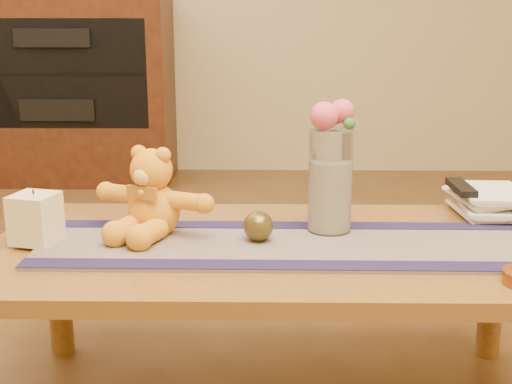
{
  "coord_description": "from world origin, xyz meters",
  "views": [
    {
      "loc": [
        -0.03,
        -1.59,
        1.0
      ],
      "look_at": [
        -0.05,
        0.0,
        0.58
      ],
      "focal_mm": 48.04,
      "sensor_mm": 36.0,
      "label": 1
    }
  ],
  "objects_px": {
    "teddy_bear": "(153,192)",
    "bronze_ball": "(258,226)",
    "tv_remote": "(461,187)",
    "glass_vase": "(330,181)",
    "book_bottom": "(458,212)",
    "pillar_candle": "(35,218)"
  },
  "relations": [
    {
      "from": "teddy_bear",
      "to": "bronze_ball",
      "type": "distance_m",
      "value": 0.28
    },
    {
      "from": "bronze_ball",
      "to": "tv_remote",
      "type": "xyz_separation_m",
      "value": [
        0.55,
        0.23,
        0.04
      ]
    },
    {
      "from": "glass_vase",
      "to": "bronze_ball",
      "type": "xyz_separation_m",
      "value": [
        -0.18,
        -0.09,
        -0.09
      ]
    },
    {
      "from": "teddy_bear",
      "to": "glass_vase",
      "type": "height_order",
      "value": "glass_vase"
    },
    {
      "from": "book_bottom",
      "to": "glass_vase",
      "type": "bearing_deg",
      "value": -161.15
    },
    {
      "from": "teddy_bear",
      "to": "tv_remote",
      "type": "relative_size",
      "value": 1.93
    },
    {
      "from": "pillar_candle",
      "to": "glass_vase",
      "type": "bearing_deg",
      "value": 8.07
    },
    {
      "from": "teddy_bear",
      "to": "bronze_ball",
      "type": "xyz_separation_m",
      "value": [
        0.26,
        -0.06,
        -0.07
      ]
    },
    {
      "from": "teddy_bear",
      "to": "pillar_candle",
      "type": "height_order",
      "value": "teddy_bear"
    },
    {
      "from": "glass_vase",
      "to": "bronze_ball",
      "type": "height_order",
      "value": "glass_vase"
    },
    {
      "from": "bronze_ball",
      "to": "pillar_candle",
      "type": "bearing_deg",
      "value": -178.27
    },
    {
      "from": "glass_vase",
      "to": "tv_remote",
      "type": "height_order",
      "value": "glass_vase"
    },
    {
      "from": "glass_vase",
      "to": "book_bottom",
      "type": "height_order",
      "value": "glass_vase"
    },
    {
      "from": "glass_vase",
      "to": "teddy_bear",
      "type": "bearing_deg",
      "value": -176.78
    },
    {
      "from": "glass_vase",
      "to": "book_bottom",
      "type": "xyz_separation_m",
      "value": [
        0.37,
        0.16,
        -0.13
      ]
    },
    {
      "from": "bronze_ball",
      "to": "glass_vase",
      "type": "bearing_deg",
      "value": 25.46
    },
    {
      "from": "teddy_bear",
      "to": "glass_vase",
      "type": "xyz_separation_m",
      "value": [
        0.44,
        0.02,
        0.03
      ]
    },
    {
      "from": "bronze_ball",
      "to": "teddy_bear",
      "type": "bearing_deg",
      "value": 167.05
    },
    {
      "from": "pillar_candle",
      "to": "tv_remote",
      "type": "bearing_deg",
      "value": 12.8
    },
    {
      "from": "teddy_bear",
      "to": "glass_vase",
      "type": "relative_size",
      "value": 1.19
    },
    {
      "from": "teddy_bear",
      "to": "tv_remote",
      "type": "height_order",
      "value": "teddy_bear"
    },
    {
      "from": "glass_vase",
      "to": "book_bottom",
      "type": "relative_size",
      "value": 1.17
    }
  ]
}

